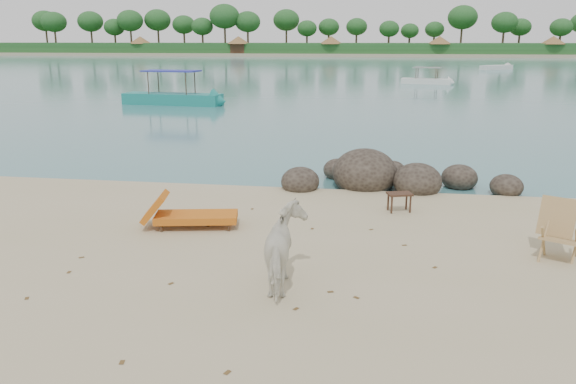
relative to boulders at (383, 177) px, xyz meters
name	(u,v)px	position (x,y,z in m)	size (l,w,h in m)	color
water	(369,63)	(-1.39, 83.34, -0.25)	(400.00, 400.00, 0.00)	#3A7174
far_shore	(372,53)	(-1.39, 163.34, -0.25)	(420.00, 90.00, 1.40)	tan
far_scenery	(372,43)	(-1.36, 130.03, 2.89)	(420.00, 18.00, 9.50)	#1E4C1E
boulders	(383,177)	(0.00, 0.00, 0.00)	(6.34, 2.89, 1.34)	black
cow	(287,251)	(-1.61, -6.91, 0.40)	(0.70, 1.54, 1.30)	silver
side_table	(399,204)	(0.35, -2.46, -0.03)	(0.55, 0.35, 0.44)	#322114
lounge_chair	(196,214)	(-3.96, -4.24, 0.08)	(2.16, 0.75, 0.65)	#C96617
deck_chair	(561,233)	(3.11, -5.01, 0.29)	(0.68, 0.75, 1.07)	tan
boat_near	(171,76)	(-12.80, 18.78, 1.46)	(7.02, 1.58, 3.41)	#177A73
boat_mid	(427,70)	(4.41, 38.48, 0.98)	(5.01, 1.13, 2.46)	silver
boat_far	(496,67)	(16.04, 66.23, 0.10)	(5.94, 1.34, 0.69)	silver
dead_leaves	(253,276)	(-2.25, -6.54, -0.24)	(8.43, 6.76, 0.00)	brown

